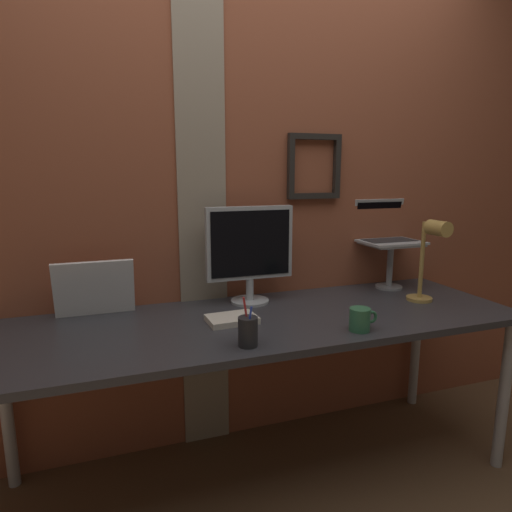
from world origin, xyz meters
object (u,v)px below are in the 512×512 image
Objects in this scene: pen_cup at (248,331)px; monitor at (250,248)px; laptop at (384,230)px; coffee_mug at (360,319)px; desk_lamp at (431,252)px; whiteboard_panel at (94,289)px.

monitor is at bearing 70.81° from pen_cup.
laptop reaches higher than monitor.
pen_cup is at bearing -180.00° from coffee_mug.
desk_lamp is 0.99m from pen_cup.
monitor is 0.78m from laptop.
desk_lamp is (1.47, -0.32, 0.12)m from whiteboard_panel.
monitor is 0.61m from coffee_mug.
laptop is at bearing 1.54° from whiteboard_panel.
laptop is 1.72× the size of pen_cup.
monitor is 0.57m from pen_cup.
monitor is 2.56× the size of pen_cup.
pen_cup is (-0.95, -0.57, -0.25)m from laptop.
whiteboard_panel is at bearing -178.46° from laptop.
desk_lamp is (0.78, -0.29, -0.02)m from monitor.
laptop is 0.77× the size of desk_lamp.
monitor reaches higher than whiteboard_panel.
coffee_mug is (0.97, -0.53, -0.08)m from whiteboard_panel.
monitor reaches higher than coffee_mug.
whiteboard_panel reaches higher than coffee_mug.
laptop is 1.14m from pen_cup.
monitor is at bearing 159.59° from desk_lamp.
laptop reaches higher than pen_cup.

